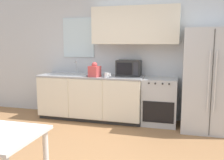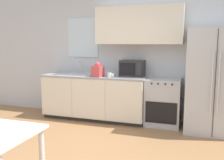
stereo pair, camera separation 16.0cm
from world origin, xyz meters
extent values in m
cube|color=silver|center=(0.00, 2.32, 1.35)|extent=(12.00, 0.06, 2.70)
cube|color=silver|center=(-0.93, 2.28, 1.68)|extent=(0.70, 0.04, 0.83)
cube|color=silver|center=(0.33, 2.13, 1.91)|extent=(1.70, 0.32, 0.72)
cube|color=#333333|center=(-0.54, 1.99, 0.04)|extent=(2.13, 0.59, 0.08)
cube|color=silver|center=(-0.54, 1.96, 0.48)|extent=(2.13, 0.65, 0.80)
cube|color=silver|center=(-1.25, 1.63, 0.48)|extent=(0.69, 0.01, 0.78)
cube|color=silver|center=(-0.54, 1.63, 0.48)|extent=(0.69, 0.01, 0.78)
cube|color=silver|center=(0.17, 1.63, 0.48)|extent=(0.69, 0.01, 0.78)
cube|color=#9EA0A5|center=(-0.54, 1.96, 0.90)|extent=(2.15, 0.68, 0.03)
cube|color=#B7BABC|center=(0.86, 2.00, 0.45)|extent=(0.64, 0.58, 0.89)
cube|color=black|center=(0.86, 1.70, 0.31)|extent=(0.56, 0.01, 0.39)
cylinder|color=#262626|center=(0.68, 1.70, 0.84)|extent=(0.03, 0.02, 0.03)
cylinder|color=#262626|center=(0.79, 1.70, 0.84)|extent=(0.03, 0.02, 0.03)
cylinder|color=#262626|center=(0.92, 1.70, 0.84)|extent=(0.03, 0.02, 0.03)
cylinder|color=#262626|center=(1.04, 1.70, 0.84)|extent=(0.03, 0.02, 0.03)
cube|color=silver|center=(1.72, 1.91, 0.91)|extent=(0.92, 0.77, 1.82)
cube|color=#3F3F3F|center=(1.72, 1.52, 0.91)|extent=(0.01, 0.01, 1.76)
cylinder|color=silver|center=(1.67, 1.49, 0.95)|extent=(0.02, 0.02, 1.00)
cylinder|color=silver|center=(1.77, 1.49, 0.95)|extent=(0.02, 0.02, 1.00)
cube|color=#B7BABC|center=(-0.93, 1.96, 0.92)|extent=(0.75, 0.43, 0.02)
cylinder|color=silver|center=(-0.93, 2.14, 1.06)|extent=(0.02, 0.02, 0.25)
cylinder|color=silver|center=(-0.93, 2.07, 1.17)|extent=(0.02, 0.14, 0.02)
cube|color=#282828|center=(0.22, 2.09, 1.07)|extent=(0.47, 0.33, 0.32)
cube|color=black|center=(0.17, 1.93, 1.07)|extent=(0.30, 0.01, 0.23)
cube|color=#2D2D33|center=(0.39, 1.93, 1.07)|extent=(0.09, 0.01, 0.25)
cylinder|color=white|center=(-0.13, 1.73, 0.96)|extent=(0.08, 0.08, 0.09)
torus|color=white|center=(-0.07, 1.73, 0.96)|extent=(0.02, 0.07, 0.07)
cube|color=#D14C4C|center=(-0.39, 1.78, 1.02)|extent=(0.24, 0.22, 0.21)
sphere|color=#D14C4C|center=(-0.39, 1.78, 1.15)|extent=(0.14, 0.14, 0.11)
camera|label=1|loc=(1.23, -2.78, 1.57)|focal=40.00mm
camera|label=2|loc=(1.39, -2.74, 1.57)|focal=40.00mm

